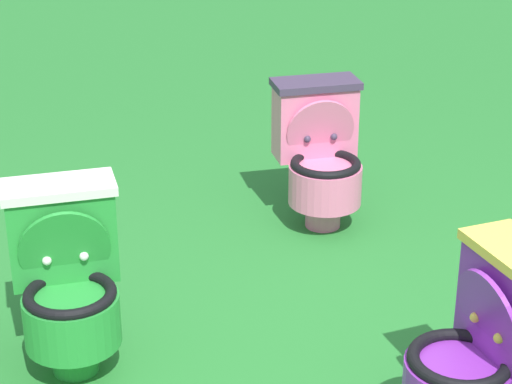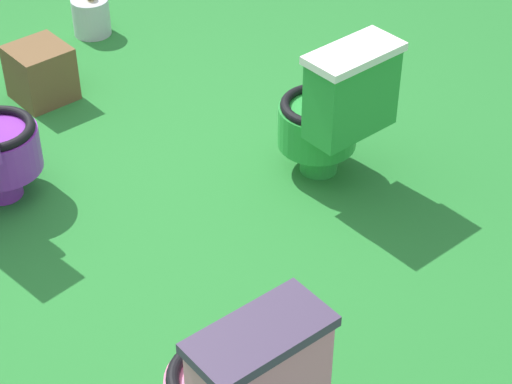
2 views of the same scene
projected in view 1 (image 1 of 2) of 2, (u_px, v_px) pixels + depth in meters
name	position (u px, v px, depth m)	size (l,w,h in m)	color
toilet_purple	(484.00, 348.00, 3.27)	(0.53, 0.59, 0.73)	purple
toilet_pink	(320.00, 153.00, 4.90)	(0.55, 0.47, 0.73)	pink
toilet_green	(67.00, 277.00, 3.72)	(0.56, 0.49, 0.73)	green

